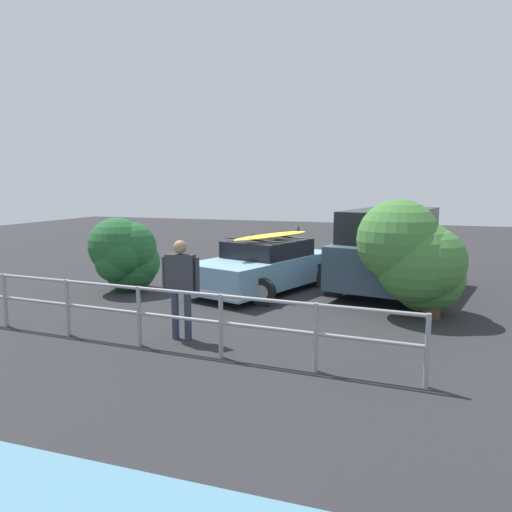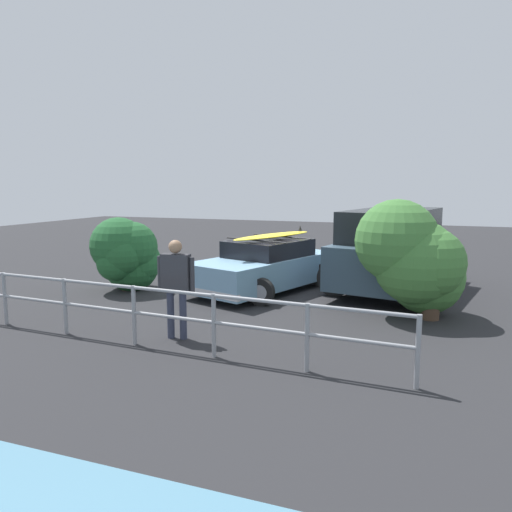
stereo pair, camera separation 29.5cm
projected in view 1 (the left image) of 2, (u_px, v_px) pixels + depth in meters
ground_plane at (275, 288)px, 12.71m from camera, size 44.00×44.00×0.02m
sedan_car at (265, 266)px, 12.35m from camera, size 3.06×4.42×1.54m
suv_car at (390, 249)px, 12.41m from camera, size 3.15×4.81×2.01m
person_bystander at (181, 280)px, 8.39m from camera, size 0.66×0.25×1.70m
railing_fence at (139, 306)px, 8.11m from camera, size 8.99×0.59×0.99m
bush_near_left at (125, 255)px, 12.19m from camera, size 1.59×1.68×1.90m
bush_near_right at (416, 259)px, 9.88m from camera, size 2.15×1.90×2.34m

